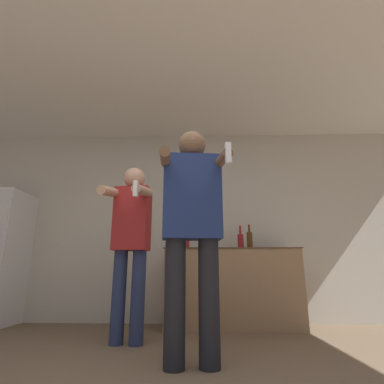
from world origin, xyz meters
TOP-DOWN VIEW (x-y plane):
  - wall_back at (0.00, 2.72)m, footprint 7.00×0.06m
  - ceiling_slab at (0.00, 1.35)m, footprint 7.00×3.21m
  - counter at (0.60, 2.38)m, footprint 1.57×0.65m
  - bottle_red_label at (0.06, 2.39)m, footprint 0.09×0.09m
  - bottle_amber_bourbon at (0.32, 2.39)m, footprint 0.08×0.08m
  - bottle_brown_liquor at (0.73, 2.39)m, footprint 0.07×0.07m
  - bottle_short_whiskey at (0.84, 2.39)m, footprint 0.07×0.07m
  - person_woman_foreground at (0.18, 0.86)m, footprint 0.52×0.56m
  - person_man_side at (-0.42, 1.51)m, footprint 0.44×0.55m

SIDE VIEW (x-z plane):
  - counter at x=0.60m, z-range 0.00..0.89m
  - person_man_side at x=-0.42m, z-range 0.14..1.78m
  - person_woman_foreground at x=0.18m, z-range 0.11..1.81m
  - bottle_amber_bourbon at x=0.32m, z-range 0.85..1.09m
  - bottle_brown_liquor at x=0.73m, z-range 0.85..1.14m
  - bottle_red_label at x=0.06m, z-range 0.85..1.15m
  - bottle_short_whiskey at x=0.84m, z-range 0.85..1.16m
  - wall_back at x=0.00m, z-range 0.00..2.55m
  - ceiling_slab at x=0.00m, z-range 2.55..2.60m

